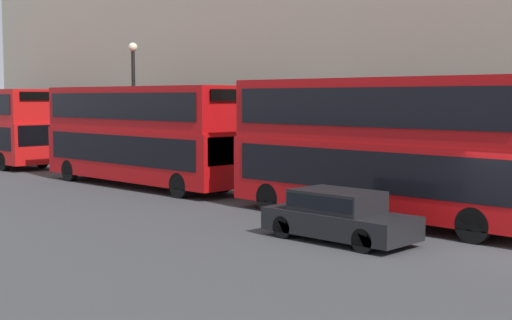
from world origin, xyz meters
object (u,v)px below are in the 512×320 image
at_px(car_dark_sedan, 338,214).
at_px(pedestrian, 263,173).
at_px(bus_second_in_queue, 140,132).
at_px(bus_leading, 381,143).

distance_m(car_dark_sedan, pedestrian, 10.53).
bearing_deg(pedestrian, bus_second_in_queue, 117.87).
relative_size(car_dark_sedan, pedestrian, 2.58).
xyz_separation_m(bus_leading, bus_second_in_queue, (-0.00, 12.65, -0.07)).
distance_m(bus_leading, car_dark_sedan, 3.94).
bearing_deg(car_dark_sedan, bus_second_in_queue, 75.96).
height_order(bus_second_in_queue, car_dark_sedan, bus_second_in_queue).
height_order(bus_second_in_queue, pedestrian, bus_second_in_queue).
bearing_deg(car_dark_sedan, bus_leading, 15.54).
xyz_separation_m(bus_leading, pedestrian, (2.62, 7.70, -1.73)).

